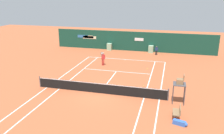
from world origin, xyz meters
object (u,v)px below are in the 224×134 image
at_px(equipment_bag, 181,123).
at_px(player_on_baseline, 103,58).
at_px(player_bench, 178,111).
at_px(ball_kid_left_post, 156,50).
at_px(tennis_ball_by_sideline, 144,86).
at_px(tennis_ball_near_service_line, 147,69).
at_px(umpire_chair, 180,84).

bearing_deg(equipment_bag, player_on_baseline, 127.21).
relative_size(player_bench, player_on_baseline, 0.61).
distance_m(ball_kid_left_post, tennis_ball_by_sideline, 12.59).
bearing_deg(equipment_bag, tennis_ball_near_service_line, 106.83).
relative_size(umpire_chair, player_bench, 2.19).
height_order(ball_kid_left_post, tennis_ball_by_sideline, ball_kid_left_post).
bearing_deg(tennis_ball_near_service_line, player_bench, -72.76).
bearing_deg(tennis_ball_by_sideline, tennis_ball_near_service_line, 92.96).
xyz_separation_m(tennis_ball_by_sideline, tennis_ball_near_service_line, (-0.29, 5.58, 0.00)).
xyz_separation_m(equipment_bag, ball_kid_left_post, (-3.11, 18.97, 0.60)).
height_order(ball_kid_left_post, tennis_ball_near_service_line, ball_kid_left_post).
relative_size(player_bench, ball_kid_left_post, 0.85).
bearing_deg(player_bench, player_on_baseline, 38.96).
bearing_deg(ball_kid_left_post, player_on_baseline, 43.09).
bearing_deg(tennis_ball_near_service_line, tennis_ball_by_sideline, -87.04).
distance_m(ball_kid_left_post, tennis_ball_near_service_line, 7.04).
bearing_deg(equipment_bag, player_bench, 102.30).
relative_size(umpire_chair, player_on_baseline, 1.33).
distance_m(player_bench, equipment_bag, 1.09).
distance_m(player_bench, ball_kid_left_post, 18.19).
bearing_deg(equipment_bag, umpire_chair, 92.07).
distance_m(umpire_chair, player_bench, 2.82).
distance_m(equipment_bag, ball_kid_left_post, 19.23).
relative_size(player_bench, equipment_bag, 1.12).
xyz_separation_m(player_bench, player_on_baseline, (-8.93, 11.04, 0.47)).
distance_m(umpire_chair, tennis_ball_near_service_line, 9.25).
xyz_separation_m(equipment_bag, player_on_baseline, (-9.15, 12.05, 0.82)).
distance_m(equipment_bag, tennis_ball_near_service_line, 12.51).
relative_size(player_on_baseline, tennis_ball_near_service_line, 27.20).
xyz_separation_m(umpire_chair, player_on_baseline, (-9.02, 8.48, -0.69)).
bearing_deg(tennis_ball_by_sideline, player_on_baseline, 135.83).
height_order(player_on_baseline, tennis_ball_near_service_line, player_on_baseline).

